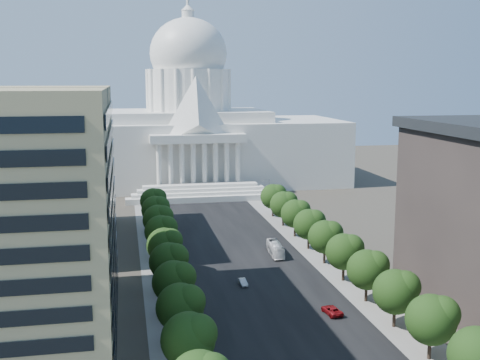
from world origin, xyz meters
TOP-DOWN VIEW (x-y plane):
  - road_asphalt at (0.00, 90.00)m, footprint 30.00×260.00m
  - sidewalk_left at (-19.00, 90.00)m, footprint 8.00×260.00m
  - sidewalk_right at (19.00, 90.00)m, footprint 8.00×260.00m
  - capitol at (0.00, 184.89)m, footprint 120.00×56.00m
  - office_block_left_far at (-48.00, 100.00)m, footprint 38.00×52.00m
  - tree_l_b at (-17.66, 23.81)m, footprint 7.79×7.60m
  - tree_l_c at (-17.66, 35.81)m, footprint 7.79×7.60m
  - tree_l_d at (-17.66, 47.81)m, footprint 7.79×7.60m
  - tree_l_e at (-17.66, 59.81)m, footprint 7.79×7.60m
  - tree_l_f at (-17.66, 71.81)m, footprint 7.79×7.60m
  - tree_l_g at (-17.66, 83.81)m, footprint 7.79×7.60m
  - tree_l_h at (-17.66, 95.81)m, footprint 7.79×7.60m
  - tree_l_i at (-17.66, 107.81)m, footprint 7.79×7.60m
  - tree_l_j at (-17.66, 119.81)m, footprint 7.79×7.60m
  - tree_r_b at (18.34, 23.81)m, footprint 7.79×7.60m
  - tree_r_c at (18.34, 35.81)m, footprint 7.79×7.60m
  - tree_r_d at (18.34, 47.81)m, footprint 7.79×7.60m
  - tree_r_e at (18.34, 59.81)m, footprint 7.79×7.60m
  - tree_r_f at (18.34, 71.81)m, footprint 7.79×7.60m
  - tree_r_g at (18.34, 83.81)m, footprint 7.79×7.60m
  - tree_r_h at (18.34, 95.81)m, footprint 7.79×7.60m
  - tree_r_i at (18.34, 107.81)m, footprint 7.79×7.60m
  - tree_r_j at (18.34, 119.81)m, footprint 7.79×7.60m
  - streetlight_b at (19.90, 35.00)m, footprint 2.61×0.44m
  - streetlight_c at (19.90, 60.00)m, footprint 2.61×0.44m
  - streetlight_d at (19.90, 85.00)m, footprint 2.61×0.44m
  - streetlight_e at (19.90, 110.00)m, footprint 2.61×0.44m
  - streetlight_f at (19.90, 135.00)m, footprint 2.61×0.44m
  - car_silver at (-3.05, 61.12)m, footprint 1.61×4.00m
  - car_red at (9.55, 43.16)m, footprint 3.00×5.43m
  - car_dark_b at (-13.50, 77.82)m, footprint 2.68×5.79m
  - city_bus at (8.72, 80.38)m, footprint 3.15×10.86m

SIDE VIEW (x-z plane):
  - road_asphalt at x=0.00m, z-range -0.01..0.01m
  - sidewalk_left at x=-19.00m, z-range -0.01..0.01m
  - sidewalk_right at x=19.00m, z-range -0.01..0.01m
  - car_silver at x=-3.05m, z-range 0.00..1.29m
  - car_red at x=9.55m, z-range 0.00..1.44m
  - car_dark_b at x=-13.50m, z-range 0.00..1.64m
  - city_bus at x=8.72m, z-range 0.00..2.99m
  - streetlight_b at x=19.90m, z-range 1.32..10.32m
  - streetlight_c at x=19.90m, z-range 1.32..10.32m
  - streetlight_d at x=19.90m, z-range 1.32..10.32m
  - streetlight_e at x=19.90m, z-range 1.32..10.32m
  - streetlight_f at x=19.90m, z-range 1.32..10.32m
  - tree_l_b at x=-17.66m, z-range 1.47..11.44m
  - tree_l_c at x=-17.66m, z-range 1.47..11.44m
  - tree_l_d at x=-17.66m, z-range 1.47..11.44m
  - tree_l_e at x=-17.66m, z-range 1.47..11.44m
  - tree_l_f at x=-17.66m, z-range 1.47..11.44m
  - tree_l_g at x=-17.66m, z-range 1.47..11.44m
  - tree_l_h at x=-17.66m, z-range 1.47..11.44m
  - tree_l_i at x=-17.66m, z-range 1.47..11.44m
  - tree_l_j at x=-17.66m, z-range 1.47..11.44m
  - tree_r_b at x=18.34m, z-range 1.47..11.44m
  - tree_r_c at x=18.34m, z-range 1.47..11.44m
  - tree_r_d at x=18.34m, z-range 1.47..11.44m
  - tree_r_e at x=18.34m, z-range 1.47..11.44m
  - tree_r_f at x=18.34m, z-range 1.47..11.44m
  - tree_r_g at x=18.34m, z-range 1.47..11.44m
  - tree_r_h at x=18.34m, z-range 1.47..11.44m
  - tree_r_i at x=18.34m, z-range 1.47..11.44m
  - tree_r_j at x=18.34m, z-range 1.47..11.44m
  - office_block_left_far at x=-48.00m, z-range 0.00..30.00m
  - capitol at x=0.00m, z-range -16.49..56.51m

